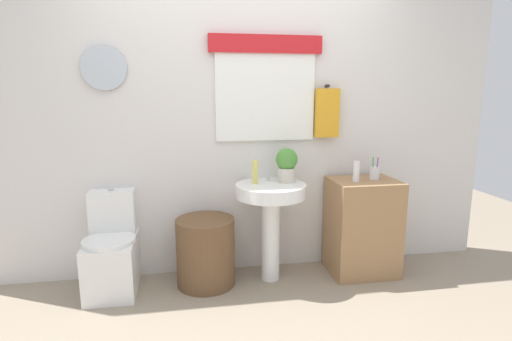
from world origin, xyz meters
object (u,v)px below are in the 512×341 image
Objects in this scene: toilet at (112,253)px; soap_bottle at (255,172)px; wooden_cabinet at (362,226)px; toothbrush_cup at (375,173)px; pedestal_sink at (271,207)px; potted_plant at (287,164)px; lotion_bottle at (356,171)px; laundry_hamper at (206,252)px.

soap_bottle is (1.11, 0.02, 0.59)m from toilet.
wooden_cabinet is 0.46m from toothbrush_cup.
soap_bottle is at bearing 157.38° from pedestal_sink.
lotion_bottle is at bearing -10.31° from potted_plant.
wooden_cabinet is at bearing -3.17° from soap_bottle.
wooden_cabinet reaches higher than pedestal_sink.
pedestal_sink is 2.90× the size of potted_plant.
wooden_cabinet is (0.78, -0.00, -0.21)m from pedestal_sink.
pedestal_sink is 0.36m from potted_plant.
toothbrush_cup is at bearing -1.73° from soap_bottle.
pedestal_sink is 4.33× the size of soap_bottle.
laundry_hamper is 0.62m from pedestal_sink.
soap_bottle is (-0.12, 0.05, 0.27)m from pedestal_sink.
lotion_bottle is at bearing -6.34° from soap_bottle.
soap_bottle reaches higher than pedestal_sink.
wooden_cabinet is (1.30, 0.00, 0.13)m from laundry_hamper.
lotion_bottle is (1.92, -0.07, 0.59)m from toilet.
toilet is 1.27m from pedestal_sink.
laundry_hamper is at bearing -2.67° from toilet.
laundry_hamper is at bearing -180.00° from pedestal_sink.
potted_plant is (0.66, 0.06, 0.67)m from laundry_hamper.
pedestal_sink is 0.81m from wooden_cabinet.
potted_plant is at bearing 1.13° from toilet.
laundry_hamper is 1.52m from toothbrush_cup.
toilet is 1.44× the size of laundry_hamper.
toilet is 0.98× the size of pedestal_sink.
potted_plant reaches higher than laundry_hamper.
toothbrush_cup is at bearing 0.81° from laundry_hamper.
toothbrush_cup is (0.19, 0.06, -0.03)m from lotion_bottle.
lotion_bottle is at bearing -2.18° from toilet.
toothbrush_cup is (0.88, 0.02, 0.24)m from pedestal_sink.
wooden_cabinet is at bearing -168.04° from toothbrush_cup.
laundry_hamper is 2.90× the size of toothbrush_cup.
soap_bottle is at bearing 7.10° from laundry_hamper.
laundry_hamper is 0.95m from potted_plant.
pedestal_sink is at bearing -1.54° from toilet.
toilet is 1.26m from soap_bottle.
laundry_hamper is 0.67× the size of wooden_cabinet.
toilet is at bearing 179.64° from toothbrush_cup.
lotion_bottle reaches higher than laundry_hamper.
laundry_hamper is at bearing 178.11° from lotion_bottle.
pedestal_sink reaches higher than toilet.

